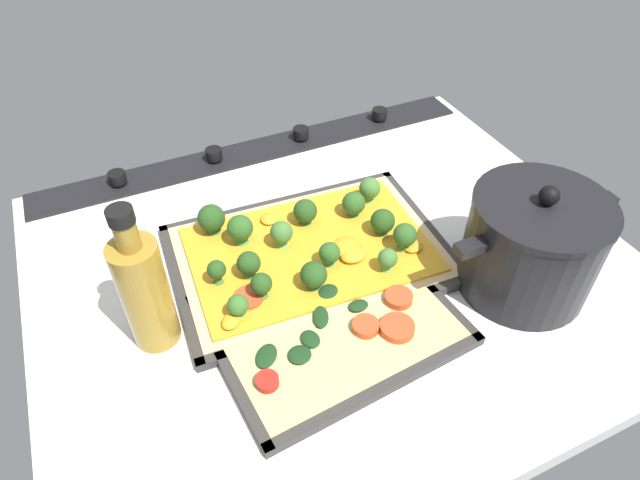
# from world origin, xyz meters

# --- Properties ---
(ground_plane) EXTENTS (0.81, 0.69, 0.03)m
(ground_plane) POSITION_xyz_m (0.00, 0.00, -0.01)
(ground_plane) COLOR silver
(stove_control_panel) EXTENTS (0.77, 0.07, 0.03)m
(stove_control_panel) POSITION_xyz_m (0.00, -0.31, 0.01)
(stove_control_panel) COLOR black
(stove_control_panel) RESTS_ON ground_plane
(baking_tray_front) EXTENTS (0.39, 0.28, 0.01)m
(baking_tray_front) POSITION_xyz_m (0.03, -0.03, 0.00)
(baking_tray_front) COLOR #33302D
(baking_tray_front) RESTS_ON ground_plane
(broccoli_pizza) EXTENTS (0.36, 0.26, 0.06)m
(broccoli_pizza) POSITION_xyz_m (0.03, -0.03, 0.02)
(broccoli_pizza) COLOR #D3B77F
(broccoli_pizza) RESTS_ON baking_tray_front
(baking_tray_back) EXTENTS (0.31, 0.26, 0.01)m
(baking_tray_back) POSITION_xyz_m (0.05, 0.09, 0.00)
(baking_tray_back) COLOR #33302D
(baking_tray_back) RESTS_ON ground_plane
(veggie_pizza_back) EXTENTS (0.28, 0.24, 0.02)m
(veggie_pizza_back) POSITION_xyz_m (0.05, 0.09, 0.01)
(veggie_pizza_back) COLOR tan
(veggie_pizza_back) RESTS_ON baking_tray_back
(cooking_pot) EXTENTS (0.24, 0.17, 0.16)m
(cooking_pot) POSITION_xyz_m (-0.21, 0.13, 0.07)
(cooking_pot) COLOR black
(cooking_pot) RESTS_ON ground_plane
(oil_bottle) EXTENTS (0.06, 0.06, 0.20)m
(oil_bottle) POSITION_xyz_m (0.25, 0.02, 0.08)
(oil_bottle) COLOR olive
(oil_bottle) RESTS_ON ground_plane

